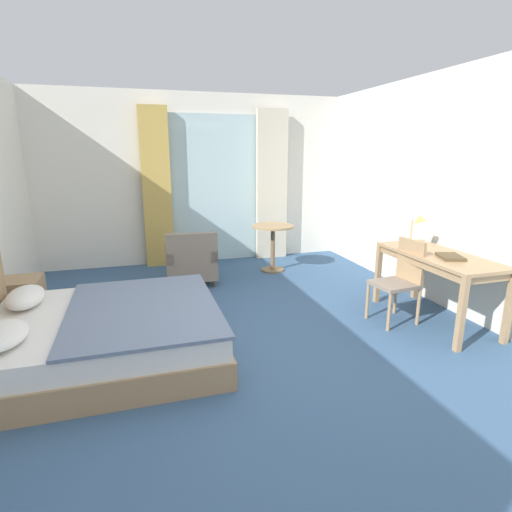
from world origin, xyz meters
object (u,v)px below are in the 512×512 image
writing_desk (438,262)px  bed (98,334)px  desk_lamp (417,224)px  nightstand (22,298)px  round_cafe_table (273,237)px  desk_chair (401,277)px  closed_book (450,257)px  armchair_by_window (191,262)px

writing_desk → bed: bearing=178.2°
desk_lamp → nightstand: bearing=167.9°
round_cafe_table → bed: bearing=-136.9°
desk_chair → desk_lamp: size_ratio=2.34×
round_cafe_table → closed_book: bearing=-67.3°
armchair_by_window → bed: bearing=-119.0°
bed → nightstand: size_ratio=4.45×
nightstand → desk_chair: bearing=-17.5°
bed → writing_desk: bearing=-1.8°
desk_lamp → armchair_by_window: 3.08m
desk_chair → armchair_by_window: bearing=135.6°
nightstand → desk_chair: desk_chair is taller
nightstand → desk_lamp: 4.68m
desk_chair → nightstand: bearing=162.5°
desk_lamp → round_cafe_table: desk_lamp is taller
armchair_by_window → nightstand: bearing=-160.3°
nightstand → round_cafe_table: (3.38, 1.02, 0.31)m
bed → round_cafe_table: bed is taller
desk_chair → desk_lamp: desk_lamp is taller
nightstand → desk_lamp: size_ratio=1.18×
writing_desk → armchair_by_window: bearing=139.0°
bed → closed_book: bearing=-4.8°
desk_lamp → writing_desk: bearing=-92.4°
nightstand → closed_book: size_ratio=1.63×
writing_desk → desk_lamp: (0.02, 0.43, 0.35)m
nightstand → armchair_by_window: armchair_by_window is taller
bed → nightstand: bearing=125.5°
bed → armchair_by_window: 2.30m
desk_lamp → closed_book: size_ratio=1.38×
bed → desk_chair: bearing=-0.1°
writing_desk → closed_book: bearing=-96.0°
round_cafe_table → desk_chair: bearing=-72.7°
desk_chair → armchair_by_window: size_ratio=1.18×
desk_chair → closed_book: size_ratio=3.22×
closed_book → round_cafe_table: closed_book is taller
armchair_by_window → round_cafe_table: size_ratio=1.06×
writing_desk → closed_book: size_ratio=5.01×
nightstand → writing_desk: writing_desk is taller
nightstand → closed_book: bearing=-19.5°
writing_desk → desk_lamp: desk_lamp is taller
writing_desk → armchair_by_window: size_ratio=1.84×
writing_desk → round_cafe_table: bearing=114.6°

